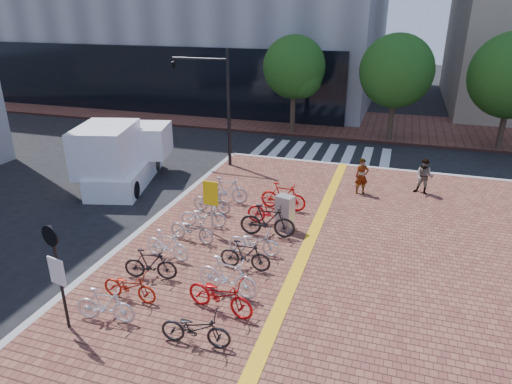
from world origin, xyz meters
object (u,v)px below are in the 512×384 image
(bike_7, at_px, (226,190))
(yellow_sign, at_px, (211,198))
(bike_15, at_px, (283,196))
(bike_10, at_px, (227,276))
(bike_11, at_px, (245,255))
(bike_8, at_px, (196,328))
(bike_0, at_px, (105,305))
(bike_1, at_px, (129,286))
(bike_3, at_px, (167,245))
(bike_6, at_px, (212,201))
(notice_sign, at_px, (56,265))
(traffic_light_pole, at_px, (203,85))
(box_truck, at_px, (123,156))
(utility_box, at_px, (285,213))
(bike_4, at_px, (192,229))
(pedestrian_b, at_px, (424,177))
(bike_12, at_px, (254,242))
(pedestrian_a, at_px, (362,176))
(bike_9, at_px, (220,295))
(bike_13, at_px, (268,221))
(bike_14, at_px, (271,211))
(bike_5, at_px, (204,216))

(bike_7, bearing_deg, yellow_sign, -172.64)
(bike_15, relative_size, yellow_sign, 0.91)
(bike_10, relative_size, bike_11, 1.17)
(bike_7, xyz_separation_m, bike_8, (2.37, -8.16, -0.09))
(bike_0, height_order, bike_1, bike_0)
(bike_3, height_order, bike_11, bike_3)
(bike_6, distance_m, bike_11, 4.35)
(notice_sign, bearing_deg, bike_3, 78.48)
(traffic_light_pole, xyz_separation_m, box_truck, (-2.47, -3.65, -2.72))
(utility_box, bearing_deg, bike_11, -98.95)
(bike_6, height_order, bike_11, bike_11)
(bike_4, distance_m, bike_10, 3.41)
(traffic_light_pole, bearing_deg, bike_0, -77.88)
(utility_box, xyz_separation_m, notice_sign, (-3.82, -6.97, 1.16))
(bike_3, height_order, pedestrian_b, pedestrian_b)
(bike_0, bearing_deg, bike_11, -43.94)
(pedestrian_b, bearing_deg, bike_12, -109.41)
(bike_1, distance_m, bike_4, 3.60)
(pedestrian_b, bearing_deg, bike_11, -105.92)
(bike_1, bearing_deg, bike_8, -112.60)
(bike_1, bearing_deg, bike_3, 2.99)
(bike_4, height_order, pedestrian_a, pedestrian_a)
(bike_9, bearing_deg, bike_1, 106.20)
(bike_6, distance_m, pedestrian_b, 9.10)
(bike_8, height_order, pedestrian_b, pedestrian_b)
(bike_4, relative_size, bike_8, 0.98)
(bike_7, relative_size, yellow_sign, 0.90)
(bike_6, xyz_separation_m, notice_sign, (-0.77, -7.46, 1.33))
(bike_13, xyz_separation_m, notice_sign, (-3.38, -6.26, 1.22))
(bike_6, xyz_separation_m, bike_13, (2.61, -1.21, 0.11))
(bike_4, relative_size, bike_14, 0.96)
(bike_15, bearing_deg, notice_sign, 161.25)
(bike_9, height_order, pedestrian_b, pedestrian_b)
(pedestrian_b, relative_size, box_truck, 0.29)
(bike_0, relative_size, bike_12, 0.94)
(bike_9, xyz_separation_m, bike_12, (-0.08, 3.13, -0.07))
(utility_box, xyz_separation_m, box_truck, (-8.23, 2.53, 0.57))
(pedestrian_b, bearing_deg, bike_0, -107.06)
(bike_6, xyz_separation_m, traffic_light_pole, (-2.71, 5.69, 3.45))
(bike_10, bearing_deg, bike_15, 7.94)
(bike_13, xyz_separation_m, utility_box, (0.44, 0.71, 0.06))
(bike_12, height_order, traffic_light_pole, traffic_light_pole)
(bike_5, bearing_deg, bike_13, -101.43)
(pedestrian_b, bearing_deg, pedestrian_a, -145.55)
(bike_0, xyz_separation_m, bike_7, (0.18, 8.06, 0.06))
(bike_6, distance_m, pedestrian_a, 6.54)
(bike_0, xyz_separation_m, pedestrian_a, (5.33, 10.72, 0.30))
(bike_14, bearing_deg, notice_sign, 153.77)
(bike_13, bearing_deg, utility_box, -36.81)
(bike_9, height_order, pedestrian_a, pedestrian_a)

